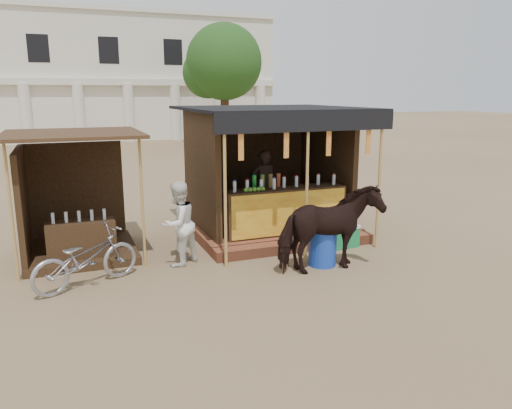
{
  "coord_description": "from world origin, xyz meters",
  "views": [
    {
      "loc": [
        -3.21,
        -6.61,
        3.09
      ],
      "look_at": [
        0.0,
        1.6,
        1.1
      ],
      "focal_mm": 35.0,
      "sensor_mm": 36.0,
      "label": 1
    }
  ],
  "objects": [
    {
      "name": "bystander",
      "position": [
        -1.35,
        2.0,
        0.77
      ],
      "size": [
        0.95,
        0.91,
        1.54
      ],
      "primitive_type": "imported",
      "rotation": [
        0.0,
        0.0,
        3.76
      ],
      "color": "white",
      "rests_on": "ground"
    },
    {
      "name": "secondary_stall",
      "position": [
        -3.17,
        3.24,
        0.85
      ],
      "size": [
        2.4,
        2.4,
        2.38
      ],
      "color": "#3D2A16",
      "rests_on": "ground"
    },
    {
      "name": "motorbike",
      "position": [
        -2.99,
        1.5,
        0.48
      ],
      "size": [
        1.91,
        1.32,
        0.95
      ],
      "primitive_type": "imported",
      "rotation": [
        0.0,
        0.0,
        2.0
      ],
      "color": "#9C9CA4",
      "rests_on": "ground"
    },
    {
      "name": "cooler",
      "position": [
        1.97,
        1.86,
        0.23
      ],
      "size": [
        0.68,
        0.5,
        0.46
      ],
      "color": "#1C7E44",
      "rests_on": "ground"
    },
    {
      "name": "red_crate",
      "position": [
        2.04,
        2.0,
        0.14
      ],
      "size": [
        0.49,
        0.41,
        0.29
      ],
      "primitive_type": "cube",
      "rotation": [
        0.0,
        0.0,
        -0.14
      ],
      "color": "#A22A1B",
      "rests_on": "ground"
    },
    {
      "name": "main_stall",
      "position": [
        1.0,
        3.36,
        1.02
      ],
      "size": [
        3.6,
        3.61,
        2.78
      ],
      "color": "#964D31",
      "rests_on": "ground"
    },
    {
      "name": "background_building",
      "position": [
        -2.0,
        29.94,
        3.98
      ],
      "size": [
        26.0,
        7.45,
        8.18
      ],
      "color": "silver",
      "rests_on": "ground"
    },
    {
      "name": "blue_barrel",
      "position": [
        1.07,
        1.01,
        0.32
      ],
      "size": [
        0.63,
        0.63,
        0.65
      ],
      "primitive_type": "cylinder",
      "rotation": [
        0.0,
        0.0,
        0.32
      ],
      "color": "#173BAE",
      "rests_on": "ground"
    },
    {
      "name": "ground",
      "position": [
        0.0,
        0.0,
        0.0
      ],
      "size": [
        120.0,
        120.0,
        0.0
      ],
      "primitive_type": "plane",
      "color": "#846B4C",
      "rests_on": "ground"
    },
    {
      "name": "cow",
      "position": [
        1.01,
        0.69,
        0.77
      ],
      "size": [
        1.85,
        0.91,
        1.53
      ],
      "primitive_type": "imported",
      "rotation": [
        0.0,
        0.0,
        1.62
      ],
      "color": "black",
      "rests_on": "ground"
    },
    {
      "name": "tree",
      "position": [
        5.81,
        22.14,
        4.63
      ],
      "size": [
        4.5,
        4.4,
        7.0
      ],
      "color": "#382314",
      "rests_on": "ground"
    }
  ]
}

